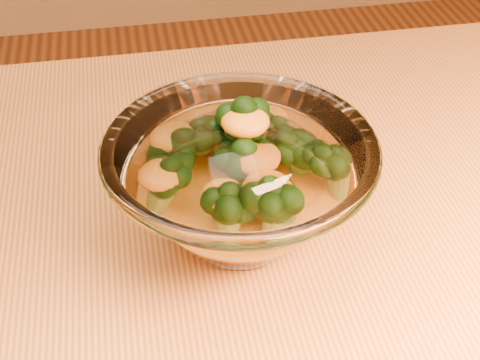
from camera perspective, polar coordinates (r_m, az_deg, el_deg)
name	(u,v)px	position (r m, az deg, el deg)	size (l,w,h in m)	color
table	(308,360)	(0.61, 5.82, -15.00)	(1.20, 0.80, 0.75)	#D0773E
glass_bowl	(240,185)	(0.54, 0.00, -0.39)	(0.22, 0.22, 0.10)	white
cheese_sauce	(240,203)	(0.56, 0.00, -2.01)	(0.12, 0.12, 0.03)	orange
broccoli_heap	(240,166)	(0.54, 0.00, 1.24)	(0.16, 0.14, 0.08)	black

